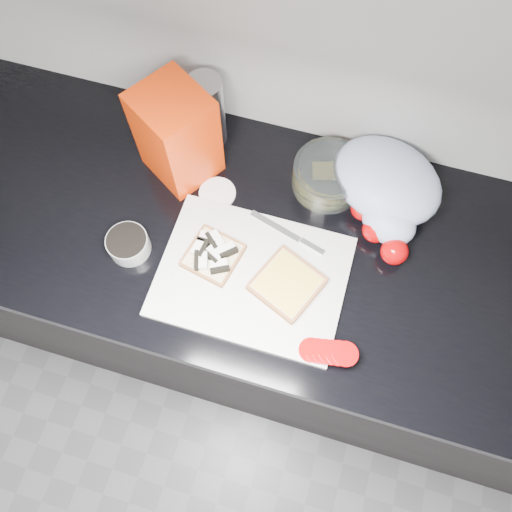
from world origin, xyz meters
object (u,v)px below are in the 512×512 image
Objects in this scene: cutting_board at (252,276)px; steel_canister at (208,112)px; glass_bowl at (328,176)px; bread_bag at (177,135)px.

steel_canister reaches higher than cutting_board.
glass_bowl is 0.31m from steel_canister.
steel_canister is at bearing 170.81° from glass_bowl.
cutting_board is 2.11× the size of steel_canister.
steel_canister is at bearing 101.12° from bread_bag.
steel_canister is (0.04, 0.10, -0.02)m from bread_bag.
cutting_board is at bearing -11.63° from bread_bag.
glass_bowl is at bearing 69.93° from cutting_board.
glass_bowl is at bearing -9.19° from steel_canister.
glass_bowl is 0.71× the size of bread_bag.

